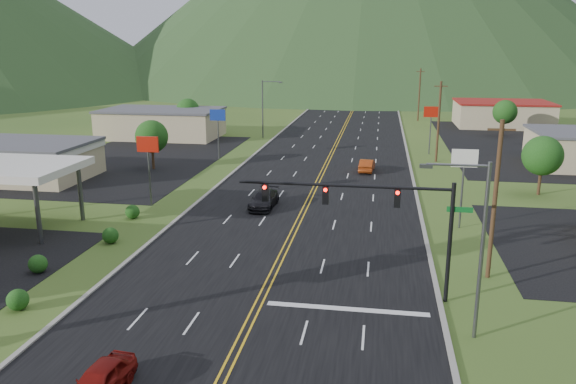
% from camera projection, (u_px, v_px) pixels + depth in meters
% --- Properties ---
extents(traffic_signal, '(13.10, 0.43, 7.00)m').
position_uv_depth(traffic_signal, '(378.00, 209.00, 31.48)').
color(traffic_signal, black).
rests_on(traffic_signal, ground).
extents(streetlight_east, '(3.28, 0.25, 9.00)m').
position_uv_depth(streetlight_east, '(476.00, 239.00, 26.96)').
color(streetlight_east, '#59595E').
rests_on(streetlight_east, ground).
extents(streetlight_west, '(3.28, 0.25, 9.00)m').
position_uv_depth(streetlight_west, '(265.00, 105.00, 87.85)').
color(streetlight_west, '#59595E').
rests_on(streetlight_west, ground).
extents(gas_canopy, '(10.00, 8.00, 5.30)m').
position_uv_depth(gas_canopy, '(10.00, 169.00, 43.75)').
color(gas_canopy, white).
rests_on(gas_canopy, ground).
extents(building_west_mid, '(14.40, 10.40, 4.10)m').
position_uv_depth(building_west_mid, '(23.00, 158.00, 61.26)').
color(building_west_mid, tan).
rests_on(building_west_mid, ground).
extents(building_west_far, '(18.40, 11.40, 4.50)m').
position_uv_depth(building_west_far, '(162.00, 123.00, 89.26)').
color(building_west_far, tan).
rests_on(building_west_far, ground).
extents(building_east_far, '(16.40, 12.40, 4.50)m').
position_uv_depth(building_east_far, '(502.00, 114.00, 101.39)').
color(building_east_far, tan).
rests_on(building_east_far, ground).
extents(pole_sign_west_a, '(2.00, 0.18, 6.40)m').
position_uv_depth(pole_sign_west_a, '(148.00, 151.00, 50.07)').
color(pole_sign_west_a, '#59595E').
rests_on(pole_sign_west_a, ground).
extents(pole_sign_west_b, '(2.00, 0.18, 6.40)m').
position_uv_depth(pole_sign_west_b, '(218.00, 120.00, 71.07)').
color(pole_sign_west_b, '#59595E').
rests_on(pole_sign_west_b, ground).
extents(pole_sign_east_a, '(2.00, 0.18, 6.40)m').
position_uv_depth(pole_sign_east_a, '(464.00, 166.00, 43.89)').
color(pole_sign_east_a, '#59595E').
rests_on(pole_sign_east_a, ground).
extents(pole_sign_east_b, '(2.00, 0.18, 6.40)m').
position_uv_depth(pole_sign_east_b, '(431.00, 117.00, 74.43)').
color(pole_sign_east_b, '#59595E').
rests_on(pole_sign_east_b, ground).
extents(tree_west_a, '(3.84, 3.84, 5.82)m').
position_uv_depth(tree_west_a, '(152.00, 137.00, 65.63)').
color(tree_west_a, '#382314').
rests_on(tree_west_a, ground).
extents(tree_west_b, '(3.84, 3.84, 5.82)m').
position_uv_depth(tree_west_b, '(188.00, 110.00, 92.19)').
color(tree_west_b, '#382314').
rests_on(tree_west_b, ground).
extents(tree_east_a, '(3.84, 3.84, 5.82)m').
position_uv_depth(tree_east_a, '(543.00, 156.00, 54.21)').
color(tree_east_a, '#382314').
rests_on(tree_east_a, ground).
extents(tree_east_b, '(3.84, 3.84, 5.82)m').
position_uv_depth(tree_east_b, '(505.00, 112.00, 89.84)').
color(tree_east_b, '#382314').
rests_on(tree_east_b, ground).
extents(utility_pole_a, '(1.60, 0.28, 10.00)m').
position_uv_depth(utility_pole_a, '(495.00, 199.00, 34.25)').
color(utility_pole_a, '#382314').
rests_on(utility_pole_a, ground).
extents(utility_pole_b, '(1.60, 0.28, 10.00)m').
position_uv_depth(utility_pole_b, '(439.00, 121.00, 69.56)').
color(utility_pole_b, '#382314').
rests_on(utility_pole_b, ground).
extents(utility_pole_c, '(1.60, 0.28, 10.00)m').
position_uv_depth(utility_pole_c, '(419.00, 94.00, 107.73)').
color(utility_pole_c, '#382314').
rests_on(utility_pole_c, ground).
extents(utility_pole_d, '(1.60, 0.28, 10.00)m').
position_uv_depth(utility_pole_d, '(410.00, 82.00, 145.91)').
color(utility_pole_d, '#382314').
rests_on(utility_pole_d, ground).
extents(car_red_near, '(1.99, 4.10, 1.35)m').
position_uv_depth(car_red_near, '(100.00, 382.00, 23.32)').
color(car_red_near, maroon).
rests_on(car_red_near, ground).
extents(car_dark_mid, '(2.20, 5.09, 1.46)m').
position_uv_depth(car_dark_mid, '(264.00, 200.00, 50.54)').
color(car_dark_mid, black).
rests_on(car_dark_mid, ground).
extents(car_red_far, '(1.85, 4.48, 1.44)m').
position_uv_depth(car_red_far, '(367.00, 166.00, 65.07)').
color(car_red_far, '#983610').
rests_on(car_red_far, ground).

